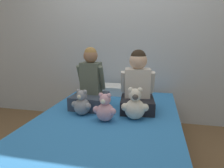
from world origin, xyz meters
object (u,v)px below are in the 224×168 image
teddy_bear_between_children (105,109)px  pillow_at_headboard (122,90)px  bed (108,138)px  teddy_bear_held_by_left_child (82,104)px  teddy_bear_held_by_right_child (135,106)px  child_on_right (138,86)px  child_on_left (90,86)px

teddy_bear_between_children → pillow_at_headboard: (0.00, 0.93, -0.05)m
bed → teddy_bear_held_by_left_child: size_ratio=7.80×
bed → teddy_bear_held_by_left_child: 0.43m
teddy_bear_between_children → pillow_at_headboard: size_ratio=0.46×
teddy_bear_held_by_left_child → teddy_bear_held_by_right_child: teddy_bear_held_by_right_child is taller
child_on_right → pillow_at_headboard: (-0.25, 0.57, -0.20)m
child_on_left → teddy_bear_held_by_left_child: child_on_left is taller
bed → child_on_right: size_ratio=3.19×
teddy_bear_between_children → child_on_left: bearing=132.0°
child_on_left → pillow_at_headboard: child_on_left is taller
teddy_bear_held_by_left_child → teddy_bear_held_by_right_child: size_ratio=0.85×
child_on_right → pillow_at_headboard: child_on_right is taller
bed → child_on_right: child_on_right is taller
child_on_left → teddy_bear_held_by_right_child: (0.51, -0.26, -0.10)m
child_on_right → teddy_bear_held_by_left_child: bearing=-159.3°
pillow_at_headboard → teddy_bear_held_by_left_child: bearing=-107.3°
teddy_bear_held_by_left_child → pillow_at_headboard: teddy_bear_held_by_left_child is taller
teddy_bear_held_by_right_child → child_on_right: bearing=83.3°
teddy_bear_held_by_right_child → child_on_left: bearing=145.9°
teddy_bear_held_by_right_child → pillow_at_headboard: teddy_bear_held_by_right_child is taller
child_on_right → teddy_bear_between_children: (-0.25, -0.36, -0.14)m
child_on_left → pillow_at_headboard: bearing=68.1°
teddy_bear_held_by_left_child → teddy_bear_between_children: 0.28m
child_on_right → teddy_bear_held_by_right_child: bearing=-95.7°
child_on_right → teddy_bear_held_by_right_child: (0.00, -0.26, -0.13)m
bed → child_on_right: (0.25, 0.25, 0.49)m
child_on_left → pillow_at_headboard: size_ratio=1.13×
child_on_right → pillow_at_headboard: bearing=107.2°
bed → teddy_bear_held_by_left_child: bearing=-176.1°
bed → child_on_left: size_ratio=3.09×
bed → teddy_bear_held_by_right_child: size_ratio=6.61×
teddy_bear_between_children → pillow_at_headboard: bearing=96.5°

